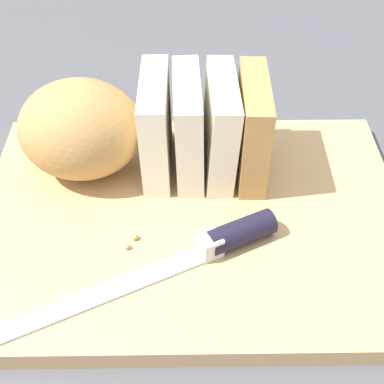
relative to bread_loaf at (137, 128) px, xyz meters
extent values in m
plane|color=#4C4C51|center=(0.05, -0.08, -0.07)|extent=(3.00, 3.00, 0.00)
cube|color=tan|center=(0.05, -0.08, -0.06)|extent=(0.44, 0.33, 0.02)
ellipsoid|color=tan|center=(-0.06, 0.00, 0.00)|extent=(0.13, 0.11, 0.10)
cube|color=#F2E8CC|center=(0.02, 0.00, 0.00)|extent=(0.04, 0.11, 0.11)
cube|color=#F2E8CC|center=(0.05, 0.00, 0.00)|extent=(0.03, 0.11, 0.11)
cube|color=#F2E8CC|center=(0.09, 0.00, 0.00)|extent=(0.03, 0.11, 0.11)
cube|color=tan|center=(0.12, -0.01, 0.00)|extent=(0.03, 0.11, 0.10)
cube|color=silver|center=(-0.03, -0.17, -0.05)|extent=(0.20, 0.10, 0.00)
cylinder|color=black|center=(0.10, -0.11, -0.04)|extent=(0.07, 0.05, 0.02)
cube|color=silver|center=(0.07, -0.13, -0.04)|extent=(0.03, 0.03, 0.02)
sphere|color=tan|center=(-0.01, -0.12, -0.05)|extent=(0.01, 0.01, 0.01)
sphere|color=tan|center=(0.00, -0.11, -0.05)|extent=(0.01, 0.01, 0.01)
camera|label=1|loc=(0.03, -0.46, 0.34)|focal=51.47mm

